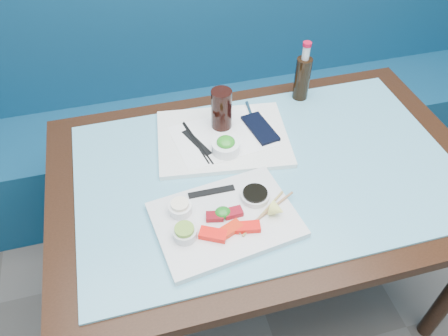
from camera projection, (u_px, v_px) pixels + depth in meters
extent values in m
cube|color=navy|center=(213.00, 139.00, 2.32)|extent=(3.00, 0.55, 0.45)
cube|color=navy|center=(201.00, 38.00, 2.13)|extent=(3.00, 0.12, 0.95)
cube|color=black|center=(267.00, 175.00, 1.44)|extent=(1.40, 0.90, 0.04)
cylinder|color=black|center=(93.00, 203.00, 1.84)|extent=(0.06, 0.06, 0.71)
cylinder|color=black|center=(360.00, 151.00, 2.07)|extent=(0.06, 0.06, 0.71)
cube|color=#60A8C0|center=(267.00, 170.00, 1.42)|extent=(1.22, 0.76, 0.01)
cube|color=silver|center=(225.00, 220.00, 1.26)|extent=(0.43, 0.34, 0.02)
cube|color=#FF120A|center=(213.00, 235.00, 1.20)|extent=(0.08, 0.07, 0.02)
cube|color=red|center=(230.00, 229.00, 1.21)|extent=(0.08, 0.06, 0.02)
cube|color=#FE110A|center=(248.00, 227.00, 1.22)|extent=(0.07, 0.05, 0.02)
cube|color=maroon|center=(215.00, 217.00, 1.24)|extent=(0.06, 0.04, 0.02)
cube|color=maroon|center=(233.00, 213.00, 1.25)|extent=(0.05, 0.03, 0.02)
ellipsoid|color=#1B781C|center=(223.00, 212.00, 1.25)|extent=(0.06, 0.06, 0.03)
cylinder|color=silver|center=(185.00, 233.00, 1.20)|extent=(0.08, 0.08, 0.03)
cylinder|color=#74A635|center=(184.00, 229.00, 1.18)|extent=(0.07, 0.07, 0.01)
cylinder|color=white|center=(180.00, 208.00, 1.26)|extent=(0.08, 0.08, 0.03)
cylinder|color=white|center=(180.00, 204.00, 1.24)|extent=(0.06, 0.06, 0.01)
cylinder|color=silver|center=(255.00, 196.00, 1.30)|extent=(0.11, 0.11, 0.02)
cylinder|color=black|center=(255.00, 193.00, 1.29)|extent=(0.09, 0.09, 0.01)
cone|color=#FBFF78|center=(277.00, 210.00, 1.24)|extent=(0.06, 0.06, 0.05)
cube|color=black|center=(212.00, 192.00, 1.32)|extent=(0.14, 0.02, 0.00)
cylinder|color=tan|center=(263.00, 213.00, 1.26)|extent=(0.17, 0.13, 0.01)
cylinder|color=#9B6D49|center=(267.00, 212.00, 1.26)|extent=(0.20, 0.11, 0.01)
cube|color=white|center=(223.00, 138.00, 1.51)|extent=(0.49, 0.39, 0.02)
cube|color=white|center=(223.00, 136.00, 1.50)|extent=(0.36, 0.27, 0.00)
cylinder|color=white|center=(226.00, 147.00, 1.44)|extent=(0.11, 0.11, 0.04)
ellipsoid|color=#299221|center=(226.00, 142.00, 1.42)|extent=(0.08, 0.08, 0.03)
cylinder|color=black|center=(222.00, 109.00, 1.49)|extent=(0.08, 0.08, 0.15)
cube|color=black|center=(260.00, 128.00, 1.53)|extent=(0.10, 0.17, 0.01)
cylinder|color=silver|center=(250.00, 111.00, 1.60)|extent=(0.02, 0.10, 0.01)
cylinder|color=black|center=(195.00, 143.00, 1.48)|extent=(0.05, 0.22, 0.01)
cylinder|color=black|center=(198.00, 142.00, 1.48)|extent=(0.06, 0.23, 0.01)
cube|color=black|center=(197.00, 143.00, 1.48)|extent=(0.08, 0.15, 0.00)
cylinder|color=black|center=(302.00, 79.00, 1.63)|extent=(0.06, 0.06, 0.17)
cylinder|color=silver|center=(306.00, 53.00, 1.56)|extent=(0.03, 0.03, 0.05)
cylinder|color=red|center=(307.00, 44.00, 1.53)|extent=(0.04, 0.04, 0.01)
cube|color=navy|center=(215.00, 241.00, 1.22)|extent=(0.16, 0.16, 0.01)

